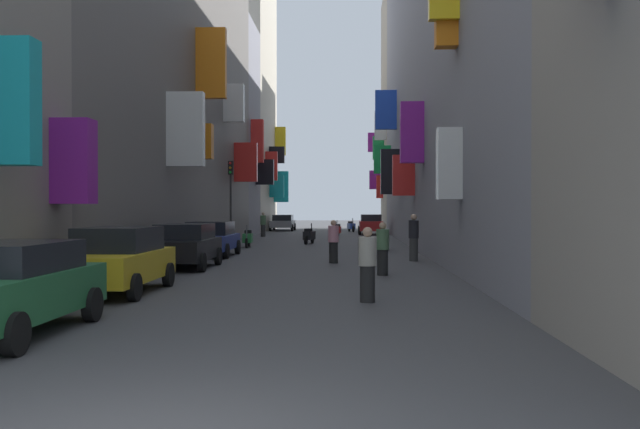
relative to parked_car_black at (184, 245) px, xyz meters
name	(u,v)px	position (x,y,z in m)	size (l,w,h in m)	color
ground_plane	(313,246)	(3.56, 13.09, -0.77)	(140.00, 140.00, 0.00)	#424244
building_left_mid_a	(139,67)	(-4.43, 9.44, 7.84)	(7.39, 30.08, 17.22)	slate
building_left_mid_b	(215,130)	(-4.42, 27.64, 6.95)	(7.31, 6.32, 15.46)	gray
building_left_mid_c	(235,105)	(-4.42, 36.96, 10.20)	(7.33, 12.29, 21.97)	#BCB29E
building_right_mid_b	(458,68)	(11.56, 16.22, 9.01)	(7.39, 34.04, 19.56)	gray
building_right_mid_c	(418,111)	(11.55, 38.17, 9.70)	(7.30, 9.85, 20.96)	#9E9384
parked_car_black	(184,245)	(0.00, 0.00, 0.00)	(1.96, 4.01, 1.45)	black
parked_car_blue	(210,238)	(-0.24, 5.45, -0.02)	(2.02, 4.12, 1.42)	navy
parked_car_red	(371,224)	(7.09, 28.27, 0.01)	(1.85, 3.99, 1.48)	#B21E1E
parked_car_yellow	(117,259)	(0.01, -6.53, 0.03)	(1.88, 4.15, 1.53)	gold
parked_car_grey	(283,222)	(-0.21, 36.35, -0.04)	(2.02, 4.30, 1.36)	slate
parked_car_green	(6,287)	(0.07, -11.84, 0.00)	(1.90, 4.19, 1.45)	#236638
scooter_blue	(351,226)	(5.67, 33.84, -0.30)	(0.69, 1.83, 1.13)	#2D4CAD
scooter_red	(338,230)	(4.69, 24.51, -0.30)	(0.51, 1.96, 1.13)	red
scooter_black	(309,235)	(3.28, 14.99, -0.30)	(0.65, 1.91, 1.13)	black
scooter_green	(248,238)	(0.37, 11.74, -0.30)	(0.51, 1.90, 1.13)	#287F3D
scooter_white	(382,240)	(7.01, 9.73, -0.30)	(0.65, 1.94, 1.13)	silver
pedestrian_crossing	(263,224)	(-0.40, 24.12, 0.07)	(0.50, 0.50, 1.67)	#2E2E2E
pedestrian_near_left	(383,249)	(6.41, -2.19, 0.01)	(0.49, 0.49, 1.56)	black
pedestrian_near_right	(414,238)	(7.84, 3.21, 0.11)	(0.45, 0.45, 1.75)	#373737
pedestrian_mid_street	(368,265)	(5.80, -7.85, 0.02)	(0.50, 0.50, 1.58)	#242424
pedestrian_far_away	(333,242)	(4.87, 2.19, 0.00)	(0.52, 0.52, 1.55)	black
traffic_light_near_corner	(231,188)	(-1.08, 15.17, 2.32)	(0.26, 0.34, 4.56)	#2D2D2D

